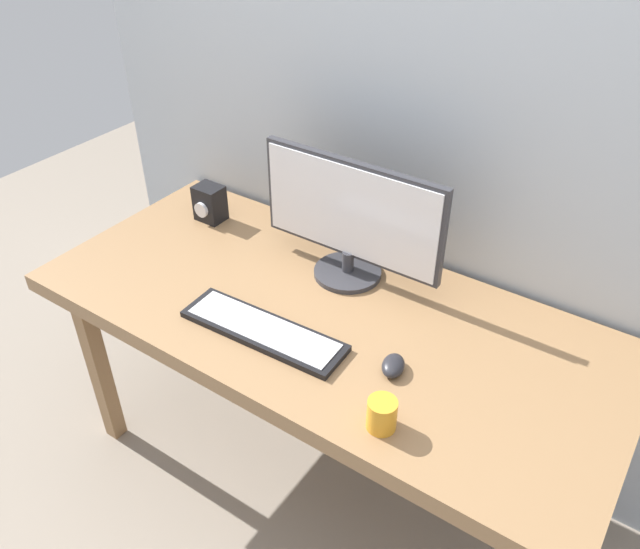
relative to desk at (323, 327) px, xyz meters
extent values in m
plane|color=gray|center=(0.00, 0.00, -0.69)|extent=(6.00, 6.00, 0.00)
cube|color=#B2BCC6|center=(0.00, 0.42, 0.81)|extent=(2.37, 0.04, 3.00)
cube|color=#936D47|center=(0.00, 0.00, 0.04)|extent=(1.71, 0.76, 0.05)
cube|color=#936D47|center=(-0.75, -0.28, -0.34)|extent=(0.05, 0.05, 0.70)
cube|color=#936D47|center=(-0.75, 0.28, -0.34)|extent=(0.05, 0.05, 0.70)
cube|color=#936D47|center=(0.75, 0.28, -0.34)|extent=(0.05, 0.05, 0.70)
cylinder|color=#333338|center=(-0.03, 0.19, 0.08)|extent=(0.21, 0.21, 0.02)
cylinder|color=#333338|center=(-0.03, 0.19, 0.12)|extent=(0.04, 0.04, 0.07)
cube|color=#333338|center=(-0.03, 0.20, 0.29)|extent=(0.59, 0.02, 0.31)
cube|color=white|center=(-0.03, 0.18, 0.29)|extent=(0.56, 0.01, 0.28)
cube|color=black|center=(-0.08, -0.18, 0.08)|extent=(0.48, 0.15, 0.02)
cube|color=silver|center=(-0.08, -0.18, 0.09)|extent=(0.44, 0.13, 0.00)
ellipsoid|color=#232328|center=(0.29, -0.10, 0.09)|extent=(0.08, 0.10, 0.04)
cube|color=black|center=(-0.61, 0.20, 0.13)|extent=(0.10, 0.08, 0.13)
cylinder|color=silver|center=(-0.61, 0.15, 0.12)|extent=(0.05, 0.01, 0.05)
cylinder|color=orange|center=(0.35, -0.28, 0.11)|extent=(0.07, 0.07, 0.08)
camera|label=1|loc=(0.79, -1.17, 1.21)|focal=35.57mm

